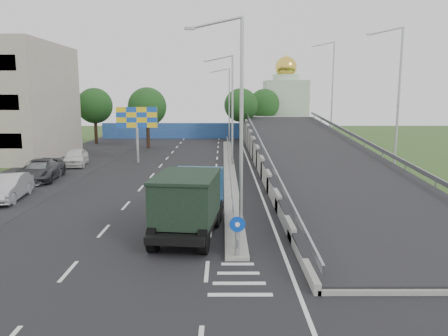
{
  "coord_description": "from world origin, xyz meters",
  "views": [
    {
      "loc": [
        -0.58,
        -14.8,
        6.71
      ],
      "look_at": [
        -0.52,
        11.89,
        2.2
      ],
      "focal_mm": 35.0,
      "sensor_mm": 36.0,
      "label": 1
    }
  ],
  "objects_px": {
    "parked_car_d": "(39,172)",
    "lamp_post_far": "(228,101)",
    "sign_bollard": "(237,236)",
    "church": "(285,103)",
    "lamp_post_mid": "(230,104)",
    "parked_car_c": "(40,170)",
    "dump_truck": "(190,199)",
    "billboard": "(137,121)",
    "lamp_post_near": "(237,114)",
    "parked_car_e": "(76,157)",
    "parked_car_b": "(8,187)"
  },
  "relations": [
    {
      "from": "lamp_post_mid",
      "to": "parked_car_d",
      "type": "distance_m",
      "value": 17.43
    },
    {
      "from": "lamp_post_far",
      "to": "dump_truck",
      "type": "height_order",
      "value": "lamp_post_far"
    },
    {
      "from": "parked_car_d",
      "to": "lamp_post_mid",
      "type": "bearing_deg",
      "value": 28.39
    },
    {
      "from": "sign_bollard",
      "to": "parked_car_e",
      "type": "xyz_separation_m",
      "value": [
        -14.56,
        24.0,
        -0.2
      ]
    },
    {
      "from": "lamp_post_mid",
      "to": "parked_car_d",
      "type": "bearing_deg",
      "value": -154.25
    },
    {
      "from": "lamp_post_far",
      "to": "parked_car_c",
      "type": "relative_size",
      "value": 1.7
    },
    {
      "from": "parked_car_d",
      "to": "sign_bollard",
      "type": "bearing_deg",
      "value": -45.37
    },
    {
      "from": "church",
      "to": "parked_car_e",
      "type": "xyz_separation_m",
      "value": [
        -24.56,
        -33.82,
        -4.48
      ]
    },
    {
      "from": "lamp_post_near",
      "to": "billboard",
      "type": "xyz_separation_m",
      "value": [
        -9.11,
        22.0,
        -1.62
      ]
    },
    {
      "from": "lamp_post_mid",
      "to": "parked_car_c",
      "type": "distance_m",
      "value": 17.35
    },
    {
      "from": "sign_bollard",
      "to": "church",
      "type": "xyz_separation_m",
      "value": [
        10.0,
        57.83,
        4.28
      ]
    },
    {
      "from": "parked_car_d",
      "to": "lamp_post_far",
      "type": "bearing_deg",
      "value": 63.77
    },
    {
      "from": "parked_car_b",
      "to": "parked_car_d",
      "type": "distance_m",
      "value": 6.2
    },
    {
      "from": "lamp_post_near",
      "to": "lamp_post_mid",
      "type": "xyz_separation_m",
      "value": [
        0.0,
        20.0,
        0.0
      ]
    },
    {
      "from": "lamp_post_mid",
      "to": "church",
      "type": "xyz_separation_m",
      "value": [
        9.89,
        34.0,
        -0.5
      ]
    },
    {
      "from": "parked_car_c",
      "to": "billboard",
      "type": "bearing_deg",
      "value": 49.59
    },
    {
      "from": "lamp_post_far",
      "to": "dump_truck",
      "type": "bearing_deg",
      "value": -93.25
    },
    {
      "from": "lamp_post_far",
      "to": "parked_car_c",
      "type": "distance_m",
      "value": 31.25
    },
    {
      "from": "parked_car_e",
      "to": "dump_truck",
      "type": "bearing_deg",
      "value": -68.34
    },
    {
      "from": "dump_truck",
      "to": "parked_car_b",
      "type": "bearing_deg",
      "value": 157.27
    },
    {
      "from": "billboard",
      "to": "dump_truck",
      "type": "distance_m",
      "value": 23.41
    },
    {
      "from": "billboard",
      "to": "parked_car_e",
      "type": "relative_size",
      "value": 1.13
    },
    {
      "from": "sign_bollard",
      "to": "church",
      "type": "height_order",
      "value": "church"
    },
    {
      "from": "sign_bollard",
      "to": "lamp_post_near",
      "type": "height_order",
      "value": "lamp_post_near"
    },
    {
      "from": "sign_bollard",
      "to": "parked_car_c",
      "type": "height_order",
      "value": "sign_bollard"
    },
    {
      "from": "sign_bollard",
      "to": "dump_truck",
      "type": "relative_size",
      "value": 0.23
    },
    {
      "from": "church",
      "to": "parked_car_c",
      "type": "bearing_deg",
      "value": -121.46
    },
    {
      "from": "lamp_post_mid",
      "to": "church",
      "type": "height_order",
      "value": "church"
    },
    {
      "from": "sign_bollard",
      "to": "billboard",
      "type": "xyz_separation_m",
      "value": [
        -9.0,
        25.83,
        3.15
      ]
    },
    {
      "from": "lamp_post_far",
      "to": "dump_truck",
      "type": "xyz_separation_m",
      "value": [
        -2.29,
        -40.26,
        -4.1
      ]
    },
    {
      "from": "parked_car_b",
      "to": "parked_car_e",
      "type": "distance_m",
      "value": 13.61
    },
    {
      "from": "dump_truck",
      "to": "parked_car_d",
      "type": "bearing_deg",
      "value": 140.91
    },
    {
      "from": "billboard",
      "to": "parked_car_c",
      "type": "bearing_deg",
      "value": -124.11
    },
    {
      "from": "sign_bollard",
      "to": "billboard",
      "type": "distance_m",
      "value": 27.53
    },
    {
      "from": "sign_bollard",
      "to": "lamp_post_mid",
      "type": "xyz_separation_m",
      "value": [
        0.11,
        23.83,
        4.77
      ]
    },
    {
      "from": "lamp_post_mid",
      "to": "lamp_post_near",
      "type": "bearing_deg",
      "value": -90.0
    },
    {
      "from": "church",
      "to": "parked_car_b",
      "type": "relative_size",
      "value": 2.73
    },
    {
      "from": "lamp_post_mid",
      "to": "dump_truck",
      "type": "bearing_deg",
      "value": -96.44
    },
    {
      "from": "billboard",
      "to": "parked_car_d",
      "type": "bearing_deg",
      "value": -122.61
    },
    {
      "from": "church",
      "to": "parked_car_b",
      "type": "distance_m",
      "value": 53.51
    },
    {
      "from": "lamp_post_near",
      "to": "lamp_post_mid",
      "type": "relative_size",
      "value": 1.0
    },
    {
      "from": "sign_bollard",
      "to": "billboard",
      "type": "bearing_deg",
      "value": 109.21
    },
    {
      "from": "lamp_post_near",
      "to": "dump_truck",
      "type": "height_order",
      "value": "lamp_post_near"
    },
    {
      "from": "lamp_post_far",
      "to": "church",
      "type": "xyz_separation_m",
      "value": [
        9.89,
        14.0,
        -0.5
      ]
    },
    {
      "from": "sign_bollard",
      "to": "lamp_post_near",
      "type": "relative_size",
      "value": 0.17
    },
    {
      "from": "parked_car_b",
      "to": "parked_car_e",
      "type": "bearing_deg",
      "value": 84.4
    },
    {
      "from": "dump_truck",
      "to": "parked_car_e",
      "type": "distance_m",
      "value": 23.91
    },
    {
      "from": "lamp_post_near",
      "to": "parked_car_c",
      "type": "relative_size",
      "value": 1.7
    },
    {
      "from": "dump_truck",
      "to": "parked_car_d",
      "type": "height_order",
      "value": "dump_truck"
    },
    {
      "from": "dump_truck",
      "to": "church",
      "type": "bearing_deg",
      "value": 83.85
    }
  ]
}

